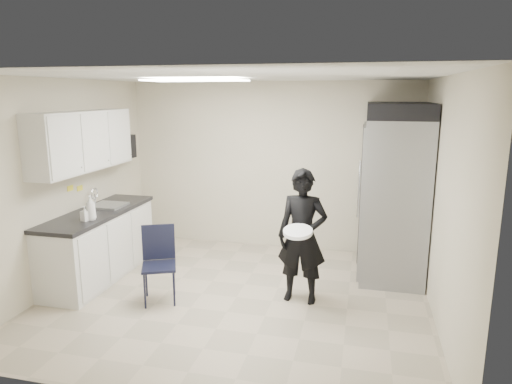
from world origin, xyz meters
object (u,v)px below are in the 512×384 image
(commercial_fridge, at_px, (394,198))
(man_tuxedo, at_px, (302,236))
(folding_chair, at_px, (159,267))
(lower_counter, at_px, (99,246))

(commercial_fridge, height_order, man_tuxedo, commercial_fridge)
(commercial_fridge, relative_size, folding_chair, 2.42)
(lower_counter, relative_size, commercial_fridge, 0.90)
(commercial_fridge, height_order, folding_chair, commercial_fridge)
(lower_counter, height_order, folding_chair, folding_chair)
(lower_counter, height_order, commercial_fridge, commercial_fridge)
(folding_chair, relative_size, man_tuxedo, 0.55)
(commercial_fridge, distance_m, folding_chair, 3.17)
(folding_chair, bearing_deg, man_tuxedo, -8.92)
(lower_counter, xyz_separation_m, man_tuxedo, (2.72, -0.08, 0.36))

